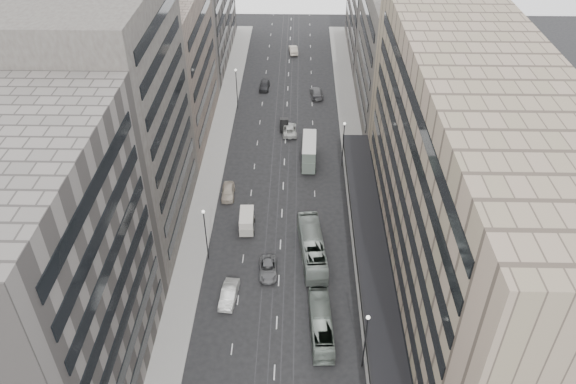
# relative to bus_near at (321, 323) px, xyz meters

# --- Properties ---
(ground) EXTENTS (220.00, 220.00, 0.00)m
(ground) POSITION_rel_bus_near_xyz_m (-5.23, 0.23, -1.42)
(ground) COLOR black
(ground) RESTS_ON ground
(sidewalk_right) EXTENTS (4.00, 125.00, 0.15)m
(sidewalk_right) POSITION_rel_bus_near_xyz_m (6.77, 37.73, -1.34)
(sidewalk_right) COLOR gray
(sidewalk_right) RESTS_ON ground
(sidewalk_left) EXTENTS (4.00, 125.00, 0.15)m
(sidewalk_left) POSITION_rel_bus_near_xyz_m (-17.23, 37.73, -1.34)
(sidewalk_left) COLOR gray
(sidewalk_left) RESTS_ON ground
(department_store) EXTENTS (19.20, 60.00, 30.00)m
(department_store) POSITION_rel_bus_near_xyz_m (16.22, 8.23, 13.53)
(department_store) COLOR gray
(department_store) RESTS_ON ground
(building_right_mid) EXTENTS (15.00, 28.00, 24.00)m
(building_right_mid) POSITION_rel_bus_near_xyz_m (16.27, 52.23, 10.58)
(building_right_mid) COLOR #433E3A
(building_right_mid) RESTS_ON ground
(building_left_a) EXTENTS (15.00, 28.00, 30.00)m
(building_left_a) POSITION_rel_bus_near_xyz_m (-26.73, -7.77, 13.58)
(building_left_a) COLOR slate
(building_left_a) RESTS_ON ground
(building_left_b) EXTENTS (15.00, 26.00, 34.00)m
(building_left_b) POSITION_rel_bus_near_xyz_m (-26.73, 19.23, 15.58)
(building_left_b) COLOR #433E3A
(building_left_b) RESTS_ON ground
(building_left_c) EXTENTS (15.00, 28.00, 25.00)m
(building_left_c) POSITION_rel_bus_near_xyz_m (-26.73, 46.23, 11.08)
(building_left_c) COLOR #7B6B5F
(building_left_c) RESTS_ON ground
(lamp_right_near) EXTENTS (0.44, 0.44, 8.32)m
(lamp_right_near) POSITION_rel_bus_near_xyz_m (4.47, -4.77, 3.79)
(lamp_right_near) COLOR #262628
(lamp_right_near) RESTS_ON ground
(lamp_right_far) EXTENTS (0.44, 0.44, 8.32)m
(lamp_right_far) POSITION_rel_bus_near_xyz_m (4.47, 35.23, 3.79)
(lamp_right_far) COLOR #262628
(lamp_right_far) RESTS_ON ground
(lamp_left_near) EXTENTS (0.44, 0.44, 8.32)m
(lamp_left_near) POSITION_rel_bus_near_xyz_m (-14.93, 12.23, 3.79)
(lamp_left_near) COLOR #262628
(lamp_left_near) RESTS_ON ground
(lamp_left_far) EXTENTS (0.44, 0.44, 8.32)m
(lamp_left_far) POSITION_rel_bus_near_xyz_m (-14.93, 55.23, 3.79)
(lamp_left_far) COLOR #262628
(lamp_left_far) RESTS_ON ground
(bus_near) EXTENTS (2.87, 10.28, 2.83)m
(bus_near) POSITION_rel_bus_near_xyz_m (0.00, 0.00, 0.00)
(bus_near) COLOR gray
(bus_near) RESTS_ON ground
(bus_far) EXTENTS (4.10, 12.51, 3.42)m
(bus_far) POSITION_rel_bus_near_xyz_m (-0.88, 12.95, 0.29)
(bus_far) COLOR #95A199
(bus_far) RESTS_ON ground
(double_decker) EXTENTS (2.65, 8.02, 4.35)m
(double_decker) POSITION_rel_bus_near_xyz_m (-1.08, 35.93, 0.93)
(double_decker) COLOR slate
(double_decker) RESTS_ON ground
(panel_van) EXTENTS (2.30, 4.45, 2.76)m
(panel_van) POSITION_rel_bus_near_xyz_m (-10.16, 18.50, 0.11)
(panel_van) COLOR #B5AFA4
(panel_van) RESTS_ON ground
(sedan_1) EXTENTS (2.30, 5.29, 1.69)m
(sedan_1) POSITION_rel_bus_near_xyz_m (-11.31, 4.90, -0.57)
(sedan_1) COLOR #BBBBB6
(sedan_1) RESTS_ON ground
(sedan_2) EXTENTS (2.67, 5.19, 1.40)m
(sedan_2) POSITION_rel_bus_near_xyz_m (-6.68, 9.66, -0.72)
(sedan_2) COLOR #5E5F61
(sedan_2) RESTS_ON ground
(sedan_4) EXTENTS (2.18, 4.97, 1.66)m
(sedan_4) POSITION_rel_bus_near_xyz_m (-13.73, 26.39, -0.58)
(sedan_4) COLOR #BFB09E
(sedan_4) RESTS_ON ground
(sedan_5) EXTENTS (1.74, 4.46, 1.45)m
(sedan_5) POSITION_rel_bus_near_xyz_m (-5.56, 47.72, -0.69)
(sedan_5) COLOR black
(sedan_5) RESTS_ON ground
(sedan_6) EXTENTS (2.74, 5.59, 1.53)m
(sedan_6) POSITION_rel_bus_near_xyz_m (-4.52, 45.80, -0.65)
(sedan_6) COLOR silver
(sedan_6) RESTS_ON ground
(sedan_7) EXTENTS (2.80, 5.82, 1.64)m
(sedan_7) POSITION_rel_bus_near_xyz_m (0.69, 60.68, -0.60)
(sedan_7) COLOR #525254
(sedan_7) RESTS_ON ground
(sedan_8) EXTENTS (2.17, 4.89, 1.64)m
(sedan_8) POSITION_rel_bus_near_xyz_m (-10.12, 63.89, -0.60)
(sedan_8) COLOR #252628
(sedan_8) RESTS_ON ground
(sedan_9) EXTENTS (2.34, 5.38, 1.72)m
(sedan_9) POSITION_rel_bus_near_xyz_m (-4.34, 82.96, -0.56)
(sedan_9) COLOR beige
(sedan_9) RESTS_ON ground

